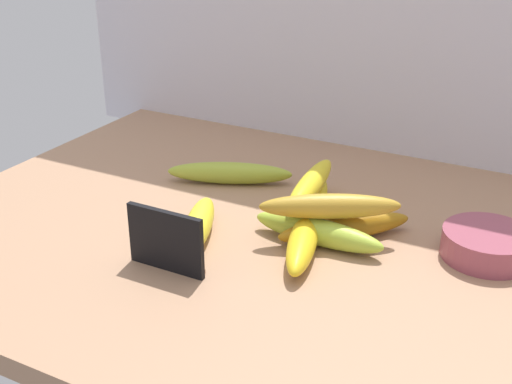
{
  "coord_description": "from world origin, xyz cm",
  "views": [
    {
      "loc": [
        34.02,
        -76.12,
        48.67
      ],
      "look_at": [
        -7.0,
        1.61,
        8.0
      ],
      "focal_mm": 47.12,
      "sensor_mm": 36.0,
      "label": 1
    }
  ],
  "objects_px": {
    "banana_2": "(198,225)",
    "banana_6": "(330,206)",
    "banana_7": "(310,185)",
    "banana_0": "(230,173)",
    "banana_4": "(314,205)",
    "banana_1": "(345,227)",
    "chalkboard_sign": "(166,243)",
    "fruit_bowl": "(487,244)",
    "banana_3": "(318,231)",
    "banana_5": "(303,240)"
  },
  "relations": [
    {
      "from": "banana_1",
      "to": "banana_4",
      "type": "bearing_deg",
      "value": 144.37
    },
    {
      "from": "banana_4",
      "to": "banana_6",
      "type": "bearing_deg",
      "value": -52.72
    },
    {
      "from": "banana_5",
      "to": "banana_6",
      "type": "distance_m",
      "value": 0.06
    },
    {
      "from": "chalkboard_sign",
      "to": "banana_0",
      "type": "xyz_separation_m",
      "value": [
        -0.06,
        0.27,
        -0.02
      ]
    },
    {
      "from": "banana_0",
      "to": "banana_6",
      "type": "bearing_deg",
      "value": -26.46
    },
    {
      "from": "banana_1",
      "to": "banana_3",
      "type": "bearing_deg",
      "value": -133.99
    },
    {
      "from": "banana_5",
      "to": "fruit_bowl",
      "type": "bearing_deg",
      "value": 25.29
    },
    {
      "from": "banana_3",
      "to": "banana_6",
      "type": "xyz_separation_m",
      "value": [
        0.01,
        0.01,
        0.04
      ]
    },
    {
      "from": "banana_7",
      "to": "fruit_bowl",
      "type": "bearing_deg",
      "value": -0.08
    },
    {
      "from": "banana_7",
      "to": "banana_5",
      "type": "bearing_deg",
      "value": -70.77
    },
    {
      "from": "banana_1",
      "to": "banana_5",
      "type": "xyz_separation_m",
      "value": [
        -0.04,
        -0.06,
        0.0
      ]
    },
    {
      "from": "banana_0",
      "to": "banana_1",
      "type": "relative_size",
      "value": 1.05
    },
    {
      "from": "chalkboard_sign",
      "to": "banana_1",
      "type": "height_order",
      "value": "chalkboard_sign"
    },
    {
      "from": "banana_7",
      "to": "banana_0",
      "type": "bearing_deg",
      "value": 163.31
    },
    {
      "from": "banana_0",
      "to": "banana_5",
      "type": "height_order",
      "value": "banana_5"
    },
    {
      "from": "banana_2",
      "to": "banana_7",
      "type": "xyz_separation_m",
      "value": [
        0.11,
        0.13,
        0.03
      ]
    },
    {
      "from": "banana_7",
      "to": "chalkboard_sign",
      "type": "bearing_deg",
      "value": -114.31
    },
    {
      "from": "banana_1",
      "to": "banana_4",
      "type": "height_order",
      "value": "banana_1"
    },
    {
      "from": "banana_2",
      "to": "banana_4",
      "type": "relative_size",
      "value": 0.82
    },
    {
      "from": "fruit_bowl",
      "to": "banana_5",
      "type": "height_order",
      "value": "same"
    },
    {
      "from": "banana_3",
      "to": "chalkboard_sign",
      "type": "bearing_deg",
      "value": -133.29
    },
    {
      "from": "banana_2",
      "to": "banana_6",
      "type": "xyz_separation_m",
      "value": [
        0.17,
        0.07,
        0.04
      ]
    },
    {
      "from": "fruit_bowl",
      "to": "banana_0",
      "type": "distance_m",
      "value": 0.43
    },
    {
      "from": "chalkboard_sign",
      "to": "banana_4",
      "type": "relative_size",
      "value": 0.55
    },
    {
      "from": "banana_1",
      "to": "banana_4",
      "type": "relative_size",
      "value": 0.99
    },
    {
      "from": "fruit_bowl",
      "to": "banana_6",
      "type": "xyz_separation_m",
      "value": [
        -0.2,
        -0.06,
        0.04
      ]
    },
    {
      "from": "banana_0",
      "to": "banana_4",
      "type": "distance_m",
      "value": 0.18
    },
    {
      "from": "banana_2",
      "to": "banana_6",
      "type": "height_order",
      "value": "banana_6"
    },
    {
      "from": "banana_6",
      "to": "banana_7",
      "type": "relative_size",
      "value": 0.98
    },
    {
      "from": "chalkboard_sign",
      "to": "banana_3",
      "type": "xyz_separation_m",
      "value": [
        0.15,
        0.15,
        -0.02
      ]
    },
    {
      "from": "chalkboard_sign",
      "to": "banana_2",
      "type": "distance_m",
      "value": 0.1
    },
    {
      "from": "banana_4",
      "to": "banana_0",
      "type": "bearing_deg",
      "value": 165.86
    },
    {
      "from": "banana_2",
      "to": "banana_5",
      "type": "height_order",
      "value": "same"
    },
    {
      "from": "banana_6",
      "to": "banana_7",
      "type": "height_order",
      "value": "banana_6"
    },
    {
      "from": "fruit_bowl",
      "to": "banana_3",
      "type": "xyz_separation_m",
      "value": [
        -0.21,
        -0.07,
        0.0
      ]
    },
    {
      "from": "fruit_bowl",
      "to": "banana_6",
      "type": "bearing_deg",
      "value": -163.38
    },
    {
      "from": "banana_4",
      "to": "banana_6",
      "type": "relative_size",
      "value": 1.03
    },
    {
      "from": "banana_4",
      "to": "banana_5",
      "type": "distance_m",
      "value": 0.12
    },
    {
      "from": "fruit_bowl",
      "to": "banana_6",
      "type": "distance_m",
      "value": 0.21
    },
    {
      "from": "chalkboard_sign",
      "to": "banana_0",
      "type": "height_order",
      "value": "chalkboard_sign"
    },
    {
      "from": "chalkboard_sign",
      "to": "banana_1",
      "type": "bearing_deg",
      "value": 46.6
    },
    {
      "from": "banana_2",
      "to": "banana_0",
      "type": "bearing_deg",
      "value": 106.54
    },
    {
      "from": "fruit_bowl",
      "to": "banana_4",
      "type": "relative_size",
      "value": 0.6
    },
    {
      "from": "banana_7",
      "to": "banana_4",
      "type": "bearing_deg",
      "value": 57.49
    },
    {
      "from": "chalkboard_sign",
      "to": "banana_7",
      "type": "distance_m",
      "value": 0.25
    },
    {
      "from": "banana_3",
      "to": "banana_4",
      "type": "bearing_deg",
      "value": 117.31
    },
    {
      "from": "chalkboard_sign",
      "to": "banana_1",
      "type": "distance_m",
      "value": 0.25
    },
    {
      "from": "banana_4",
      "to": "banana_7",
      "type": "xyz_separation_m",
      "value": [
        -0.0,
        -0.01,
        0.03
      ]
    },
    {
      "from": "banana_2",
      "to": "banana_6",
      "type": "relative_size",
      "value": 0.84
    },
    {
      "from": "banana_6",
      "to": "banana_5",
      "type": "bearing_deg",
      "value": -113.5
    }
  ]
}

